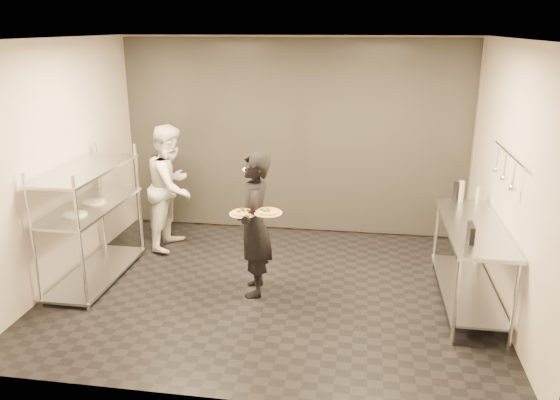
% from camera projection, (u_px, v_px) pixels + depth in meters
% --- Properties ---
extents(room_shell, '(5.00, 4.00, 2.80)m').
position_uv_depth(room_shell, '(286.00, 149.00, 7.03)').
color(room_shell, black).
rests_on(room_shell, ground).
extents(pass_rack, '(0.60, 1.60, 1.50)m').
position_uv_depth(pass_rack, '(91.00, 217.00, 6.43)').
color(pass_rack, silver).
rests_on(pass_rack, ground).
extents(prep_counter, '(0.60, 1.80, 0.92)m').
position_uv_depth(prep_counter, '(471.00, 251.00, 5.84)').
color(prep_counter, silver).
rests_on(prep_counter, ground).
extents(utensil_rail, '(0.07, 1.20, 0.31)m').
position_uv_depth(utensil_rail, '(506.00, 168.00, 5.52)').
color(utensil_rail, silver).
rests_on(utensil_rail, room_shell).
extents(waiter, '(0.49, 0.66, 1.64)m').
position_uv_depth(waiter, '(254.00, 225.00, 6.04)').
color(waiter, black).
rests_on(waiter, ground).
extents(chef, '(0.70, 0.87, 1.69)m').
position_uv_depth(chef, '(171.00, 187.00, 7.36)').
color(chef, silver).
rests_on(chef, ground).
extents(pizza_plate_near, '(0.28, 0.28, 0.05)m').
position_uv_depth(pizza_plate_near, '(243.00, 213.00, 5.77)').
color(pizza_plate_near, white).
rests_on(pizza_plate_near, waiter).
extents(pizza_plate_far, '(0.29, 0.29, 0.05)m').
position_uv_depth(pizza_plate_far, '(268.00, 212.00, 5.70)').
color(pizza_plate_far, white).
rests_on(pizza_plate_far, waiter).
extents(salad_plate, '(0.26, 0.26, 0.07)m').
position_uv_depth(salad_plate, '(254.00, 168.00, 6.12)').
color(salad_plate, white).
rests_on(salad_plate, waiter).
extents(pos_monitor, '(0.06, 0.24, 0.17)m').
position_uv_depth(pos_monitor, '(471.00, 233.00, 5.30)').
color(pos_monitor, black).
rests_on(pos_monitor, prep_counter).
extents(bottle_green, '(0.07, 0.07, 0.25)m').
position_uv_depth(bottle_green, '(461.00, 191.00, 6.47)').
color(bottle_green, gray).
rests_on(bottle_green, prep_counter).
extents(bottle_clear, '(0.06, 0.06, 0.19)m').
position_uv_depth(bottle_clear, '(478.00, 195.00, 6.45)').
color(bottle_clear, gray).
rests_on(bottle_clear, prep_counter).
extents(bottle_dark, '(0.07, 0.07, 0.25)m').
position_uv_depth(bottle_dark, '(456.00, 192.00, 6.48)').
color(bottle_dark, black).
rests_on(bottle_dark, prep_counter).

